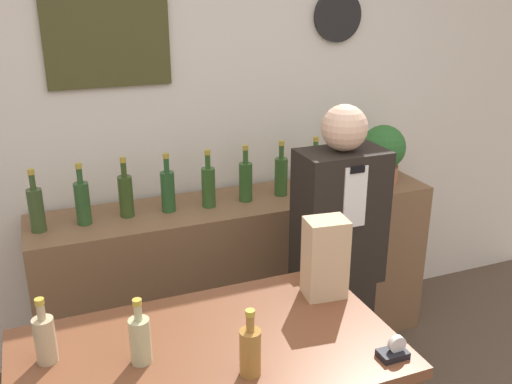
% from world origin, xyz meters
% --- Properties ---
extents(back_wall, '(5.20, 0.09, 2.70)m').
position_xyz_m(back_wall, '(-0.00, 2.00, 1.36)').
color(back_wall, silver).
rests_on(back_wall, ground_plane).
extents(back_shelf, '(2.22, 0.46, 0.94)m').
position_xyz_m(back_shelf, '(0.20, 1.71, 0.47)').
color(back_shelf, brown).
rests_on(back_shelf, ground_plane).
extents(shopkeeper, '(0.40, 0.25, 1.57)m').
position_xyz_m(shopkeeper, '(0.46, 1.09, 0.78)').
color(shopkeeper, black).
rests_on(shopkeeper, ground_plane).
extents(potted_plant, '(0.26, 0.26, 0.34)m').
position_xyz_m(potted_plant, '(1.09, 1.69, 1.12)').
color(potted_plant, '#B27047').
rests_on(potted_plant, back_shelf).
extents(paper_bag, '(0.16, 0.13, 0.30)m').
position_xyz_m(paper_bag, '(0.12, 0.61, 1.13)').
color(paper_bag, tan).
rests_on(paper_bag, display_counter).
extents(tape_dispenser, '(0.09, 0.06, 0.07)m').
position_xyz_m(tape_dispenser, '(0.15, 0.20, 1.00)').
color(tape_dispenser, black).
rests_on(tape_dispenser, display_counter).
extents(counter_bottle_0, '(0.06, 0.06, 0.22)m').
position_xyz_m(counter_bottle_0, '(-0.84, 0.57, 1.06)').
color(counter_bottle_0, tan).
rests_on(counter_bottle_0, display_counter).
extents(counter_bottle_1, '(0.06, 0.06, 0.22)m').
position_xyz_m(counter_bottle_1, '(-0.58, 0.46, 1.06)').
color(counter_bottle_1, tan).
rests_on(counter_bottle_1, display_counter).
extents(counter_bottle_2, '(0.06, 0.06, 0.22)m').
position_xyz_m(counter_bottle_2, '(-0.29, 0.29, 1.06)').
color(counter_bottle_2, olive).
rests_on(counter_bottle_2, display_counter).
extents(shelf_bottle_0, '(0.07, 0.07, 0.31)m').
position_xyz_m(shelf_bottle_0, '(-0.83, 1.69, 1.05)').
color(shelf_bottle_0, '#354B25').
rests_on(shelf_bottle_0, back_shelf).
extents(shelf_bottle_1, '(0.07, 0.07, 0.31)m').
position_xyz_m(shelf_bottle_1, '(-0.62, 1.70, 1.05)').
color(shelf_bottle_1, '#2C5228').
rests_on(shelf_bottle_1, back_shelf).
extents(shelf_bottle_2, '(0.07, 0.07, 0.31)m').
position_xyz_m(shelf_bottle_2, '(-0.40, 1.72, 1.05)').
color(shelf_bottle_2, '#324B1E').
rests_on(shelf_bottle_2, back_shelf).
extents(shelf_bottle_3, '(0.07, 0.07, 0.31)m').
position_xyz_m(shelf_bottle_3, '(-0.19, 1.71, 1.05)').
color(shelf_bottle_3, '#285428').
rests_on(shelf_bottle_3, back_shelf).
extents(shelf_bottle_4, '(0.07, 0.07, 0.31)m').
position_xyz_m(shelf_bottle_4, '(0.02, 1.69, 1.05)').
color(shelf_bottle_4, '#305623').
rests_on(shelf_bottle_4, back_shelf).
extents(shelf_bottle_5, '(0.07, 0.07, 0.31)m').
position_xyz_m(shelf_bottle_5, '(0.23, 1.70, 1.05)').
color(shelf_bottle_5, '#2E5724').
rests_on(shelf_bottle_5, back_shelf).
extents(shelf_bottle_6, '(0.07, 0.07, 0.31)m').
position_xyz_m(shelf_bottle_6, '(0.45, 1.71, 1.05)').
color(shelf_bottle_6, '#305624').
rests_on(shelf_bottle_6, back_shelf).
extents(shelf_bottle_7, '(0.07, 0.07, 0.31)m').
position_xyz_m(shelf_bottle_7, '(0.66, 1.72, 1.05)').
color(shelf_bottle_7, '#2D5825').
rests_on(shelf_bottle_7, back_shelf).
extents(shelf_bottle_8, '(0.07, 0.07, 0.31)m').
position_xyz_m(shelf_bottle_8, '(0.87, 1.72, 1.05)').
color(shelf_bottle_8, '#29501C').
rests_on(shelf_bottle_8, back_shelf).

